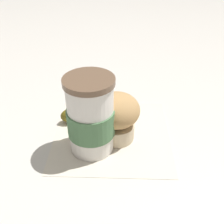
# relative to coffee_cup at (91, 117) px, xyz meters

# --- Properties ---
(ground_plane) EXTENTS (3.00, 3.00, 0.00)m
(ground_plane) POSITION_rel_coffee_cup_xyz_m (0.05, -0.03, -0.07)
(ground_plane) COLOR beige
(paper_napkin) EXTENTS (0.28, 0.28, 0.00)m
(paper_napkin) POSITION_rel_coffee_cup_xyz_m (0.05, -0.03, -0.07)
(paper_napkin) COLOR beige
(paper_napkin) RESTS_ON ground_plane
(coffee_cup) EXTENTS (0.09, 0.09, 0.15)m
(coffee_cup) POSITION_rel_coffee_cup_xyz_m (0.00, 0.00, 0.00)
(coffee_cup) COLOR silver
(coffee_cup) RESTS_ON paper_napkin
(muffin) EXTENTS (0.09, 0.09, 0.10)m
(muffin) POSITION_rel_coffee_cup_xyz_m (0.04, -0.04, -0.02)
(muffin) COLOR beige
(muffin) RESTS_ON paper_napkin
(banana) EXTENTS (0.08, 0.15, 0.03)m
(banana) POSITION_rel_coffee_cup_xyz_m (0.09, 0.02, -0.05)
(banana) COLOR yellow
(banana) RESTS_ON paper_napkin
(sugar_packet) EXTENTS (0.05, 0.04, 0.01)m
(sugar_packet) POSITION_rel_coffee_cup_xyz_m (0.16, 0.09, -0.07)
(sugar_packet) COLOR #E0B27F
(sugar_packet) RESTS_ON ground_plane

